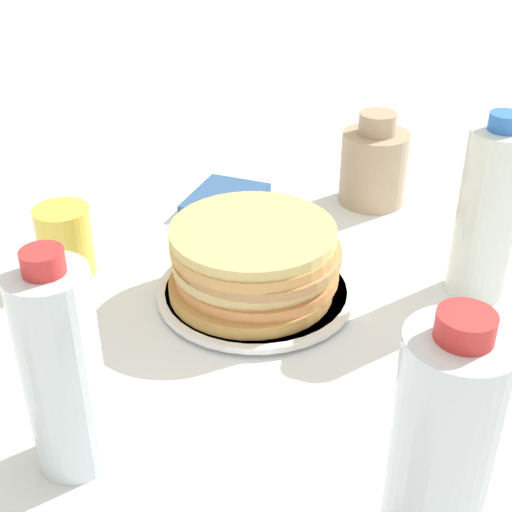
% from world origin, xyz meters
% --- Properties ---
extents(ground_plane, '(4.00, 4.00, 0.00)m').
position_xyz_m(ground_plane, '(0.00, 0.00, 0.00)').
color(ground_plane, white).
extents(plate, '(0.22, 0.22, 0.01)m').
position_xyz_m(plate, '(-0.03, 0.01, 0.01)').
color(plate, white).
rests_on(plate, ground_plane).
extents(pancake_stack, '(0.20, 0.19, 0.08)m').
position_xyz_m(pancake_stack, '(-0.03, 0.01, 0.05)').
color(pancake_stack, '#B58442').
rests_on(pancake_stack, plate).
extents(juice_glass, '(0.07, 0.07, 0.08)m').
position_xyz_m(juice_glass, '(0.03, -0.21, 0.04)').
color(juice_glass, yellow).
rests_on(juice_glass, ground_plane).
extents(cream_jug, '(0.09, 0.09, 0.13)m').
position_xyz_m(cream_jug, '(-0.32, 0.04, 0.06)').
color(cream_jug, tan).
rests_on(cream_jug, ground_plane).
extents(water_bottle_near, '(0.07, 0.07, 0.21)m').
position_xyz_m(water_bottle_near, '(-0.16, 0.23, 0.10)').
color(water_bottle_near, silver).
rests_on(water_bottle_near, ground_plane).
extents(water_bottle_mid, '(0.06, 0.06, 0.20)m').
position_xyz_m(water_bottle_mid, '(0.26, -0.01, 0.09)').
color(water_bottle_mid, silver).
rests_on(water_bottle_mid, ground_plane).
extents(water_bottle_far, '(0.07, 0.07, 0.21)m').
position_xyz_m(water_bottle_far, '(0.21, 0.27, 0.10)').
color(water_bottle_far, silver).
rests_on(water_bottle_far, ground_plane).
extents(napkin, '(0.12, 0.11, 0.02)m').
position_xyz_m(napkin, '(-0.21, -0.13, 0.01)').
color(napkin, '#33598C').
rests_on(napkin, ground_plane).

